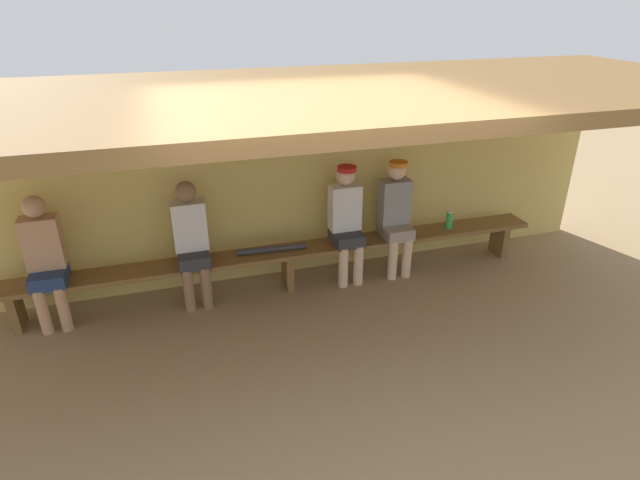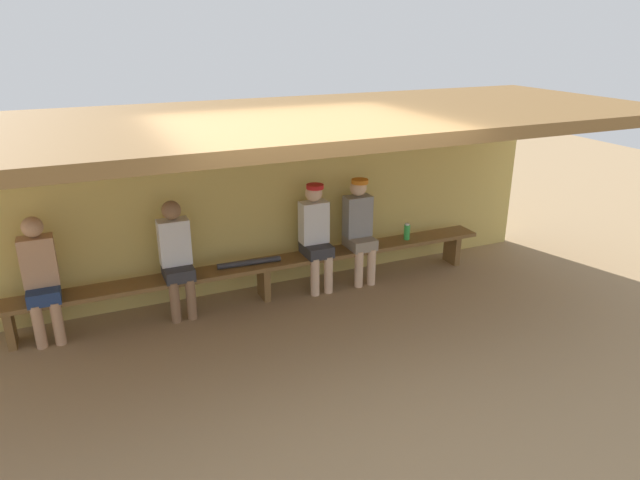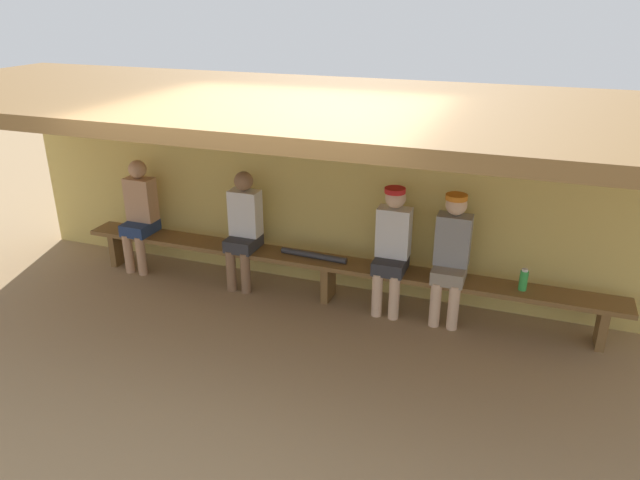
# 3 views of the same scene
# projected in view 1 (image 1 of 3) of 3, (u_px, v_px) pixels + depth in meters

# --- Properties ---
(ground_plane) EXTENTS (24.00, 24.00, 0.00)m
(ground_plane) POSITION_uv_depth(u_px,v_px,m) (330.00, 371.00, 4.60)
(ground_plane) COLOR #9E7F59
(back_wall) EXTENTS (8.00, 0.20, 2.20)m
(back_wall) POSITION_uv_depth(u_px,v_px,m) (276.00, 182.00, 5.85)
(back_wall) COLOR #D8BC60
(back_wall) RESTS_ON ground
(dugout_roof) EXTENTS (8.00, 2.80, 0.12)m
(dugout_roof) POSITION_uv_depth(u_px,v_px,m) (306.00, 97.00, 4.23)
(dugout_roof) COLOR brown
(dugout_roof) RESTS_ON back_wall
(bench) EXTENTS (6.00, 0.36, 0.46)m
(bench) POSITION_uv_depth(u_px,v_px,m) (287.00, 256.00, 5.77)
(bench) COLOR brown
(bench) RESTS_ON ground
(player_middle) EXTENTS (0.34, 0.42, 1.34)m
(player_middle) POSITION_uv_depth(u_px,v_px,m) (45.00, 257.00, 5.00)
(player_middle) COLOR navy
(player_middle) RESTS_ON ground
(player_with_sunglasses) EXTENTS (0.34, 0.42, 1.34)m
(player_with_sunglasses) POSITION_uv_depth(u_px,v_px,m) (396.00, 213.00, 5.96)
(player_with_sunglasses) COLOR gray
(player_with_sunglasses) RESTS_ON ground
(player_near_post) EXTENTS (0.34, 0.42, 1.34)m
(player_near_post) POSITION_uv_depth(u_px,v_px,m) (191.00, 239.00, 5.36)
(player_near_post) COLOR #333338
(player_near_post) RESTS_ON ground
(player_in_blue) EXTENTS (0.34, 0.42, 1.34)m
(player_in_blue) POSITION_uv_depth(u_px,v_px,m) (346.00, 219.00, 5.80)
(player_in_blue) COLOR #333338
(player_in_blue) RESTS_ON ground
(water_bottle_orange) EXTENTS (0.08, 0.08, 0.22)m
(water_bottle_orange) POSITION_uv_depth(u_px,v_px,m) (449.00, 220.00, 6.22)
(water_bottle_orange) COLOR green
(water_bottle_orange) RESTS_ON bench
(baseball_bat) EXTENTS (0.76, 0.11, 0.07)m
(baseball_bat) POSITION_uv_depth(u_px,v_px,m) (272.00, 249.00, 5.68)
(baseball_bat) COLOR #333338
(baseball_bat) RESTS_ON bench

